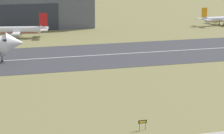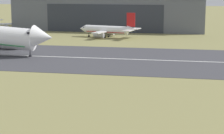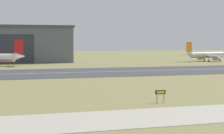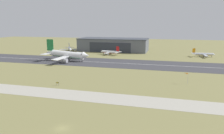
% 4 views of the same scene
% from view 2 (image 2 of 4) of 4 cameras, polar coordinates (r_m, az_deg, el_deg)
% --- Properties ---
extents(runway_strip, '(474.66, 42.83, 0.06)m').
position_cam_2_polar(runway_strip, '(115.66, 9.71, 0.75)').
color(runway_strip, '#3D3D42').
rests_on(runway_strip, ground_plane).
extents(runway_centreline, '(427.19, 0.70, 0.01)m').
position_cam_2_polar(runway_centreline, '(115.65, 9.72, 0.77)').
color(runway_centreline, silver).
rests_on(runway_centreline, runway_strip).
extents(hangar_building, '(83.20, 34.47, 15.41)m').
position_cam_2_polar(hangar_building, '(198.25, -0.01, 7.28)').
color(hangar_building, slate).
rests_on(hangar_building, ground_plane).
extents(airplane_parked_far_east, '(24.09, 18.37, 9.56)m').
position_cam_2_polar(airplane_parked_far_east, '(164.29, -0.62, 4.87)').
color(airplane_parked_far_east, white).
rests_on(airplane_parked_far_east, ground_plane).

